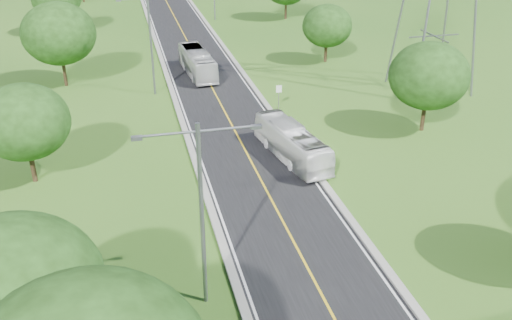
{
  "coord_description": "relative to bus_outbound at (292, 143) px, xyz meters",
  "views": [
    {
      "loc": [
        -8.98,
        -11.38,
        19.65
      ],
      "look_at": [
        -0.98,
        21.65,
        3.0
      ],
      "focal_mm": 40.0,
      "sensor_mm": 36.0,
      "label": 1
    }
  ],
  "objects": [
    {
      "name": "road",
      "position": [
        -3.2,
        38.9,
        -1.36
      ],
      "size": [
        8.0,
        150.0,
        0.06
      ],
      "primitive_type": "cube",
      "color": "black",
      "rests_on": "ground"
    },
    {
      "name": "tree_rc",
      "position": [
        11.8,
        24.9,
        2.95
      ],
      "size": [
        5.88,
        5.88,
        6.84
      ],
      "color": "black",
      "rests_on": "ground"
    },
    {
      "name": "tree_la",
      "position": [
        -17.2,
        -19.1,
        3.88
      ],
      "size": [
        7.14,
        7.14,
        8.3
      ],
      "color": "black",
      "rests_on": "ground"
    },
    {
      "name": "streetlight_near_left",
      "position": [
        -9.2,
        -15.1,
        4.56
      ],
      "size": [
        5.9,
        0.25,
        10.0
      ],
      "color": "slate",
      "rests_on": "ground"
    },
    {
      "name": "speed_limit_sign",
      "position": [
        2.0,
        10.89,
        0.21
      ],
      "size": [
        0.55,
        0.09,
        2.4
      ],
      "color": "slate",
      "rests_on": "ground"
    },
    {
      "name": "bus_outbound",
      "position": [
        0.0,
        0.0,
        0.0
      ],
      "size": [
        3.84,
        9.78,
        2.66
      ],
      "primitive_type": "imported",
      "rotation": [
        0.0,
        0.0,
        3.31
      ],
      "color": "white",
      "rests_on": "road"
    },
    {
      "name": "curb_left",
      "position": [
        -7.45,
        38.9,
        -1.28
      ],
      "size": [
        0.5,
        150.0,
        0.22
      ],
      "primitive_type": "cube",
      "color": "gray",
      "rests_on": "ground"
    },
    {
      "name": "streetlight_mid_left",
      "position": [
        -9.2,
        17.9,
        4.56
      ],
      "size": [
        5.9,
        0.25,
        10.0
      ],
      "color": "slate",
      "rests_on": "ground"
    },
    {
      "name": "bus_inbound",
      "position": [
        -4.0,
        23.25,
        0.09
      ],
      "size": [
        3.12,
        10.33,
        2.84
      ],
      "primitive_type": "imported",
      "rotation": [
        0.0,
        0.0,
        0.07
      ],
      "color": "silver",
      "rests_on": "road"
    },
    {
      "name": "tree_rb",
      "position": [
        12.8,
        2.9,
        3.57
      ],
      "size": [
        6.72,
        6.72,
        7.82
      ],
      "color": "black",
      "rests_on": "ground"
    },
    {
      "name": "curb_right",
      "position": [
        1.05,
        38.9,
        -1.28
      ],
      "size": [
        0.5,
        150.0,
        0.22
      ],
      "primitive_type": "cube",
      "color": "gray",
      "rests_on": "ground"
    },
    {
      "name": "ground",
      "position": [
        -3.2,
        32.9,
        -1.39
      ],
      "size": [
        260.0,
        260.0,
        0.0
      ],
      "primitive_type": "plane",
      "color": "#2A5818",
      "rests_on": "ground"
    },
    {
      "name": "tree_lc",
      "position": [
        -18.2,
        22.9,
        4.19
      ],
      "size": [
        7.56,
        7.56,
        8.79
      ],
      "color": "black",
      "rests_on": "ground"
    },
    {
      "name": "tree_lb",
      "position": [
        -19.2,
        0.9,
        3.26
      ],
      "size": [
        6.3,
        6.3,
        7.33
      ],
      "color": "black",
      "rests_on": "ground"
    }
  ]
}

